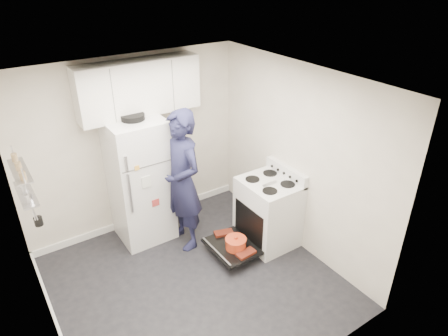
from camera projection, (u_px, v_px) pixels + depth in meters
room at (187, 199)px, 4.40m from camera, size 3.21×3.21×2.51m
electric_range at (267, 213)px, 5.47m from camera, size 0.66×0.76×1.10m
open_oven_door at (233, 245)px, 5.30m from camera, size 0.55×0.72×0.22m
refrigerator at (140, 180)px, 5.41m from camera, size 0.72×0.74×1.83m
upper_cabinets at (139, 88)px, 5.07m from camera, size 1.60×0.33×0.70m
wall_shelf_rack at (23, 183)px, 3.78m from camera, size 0.14×0.60×0.61m
person at (182, 181)px, 5.21m from camera, size 0.52×0.74×1.95m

